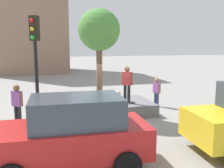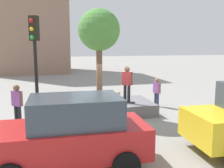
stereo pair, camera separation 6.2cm
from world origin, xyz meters
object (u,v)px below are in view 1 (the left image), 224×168
object	(u,v)px
planter_ledge	(112,108)
bystander_watching	(157,90)
traffic_light_corner	(36,56)
skateboarder	(127,81)
skateboard	(127,102)
sedan_parked	(71,133)
plaza_tree	(99,31)
passerby_with_bag	(118,107)
pedestrian_crossing	(17,102)

from	to	relation	value
planter_ledge	bystander_watching	world-z (taller)	bystander_watching
traffic_light_corner	planter_ledge	bearing A→B (deg)	-143.00
skateboarder	traffic_light_corner	distance (m)	4.79
skateboard	sedan_parked	world-z (taller)	sedan_parked
plaza_tree	traffic_light_corner	bearing A→B (deg)	40.09
skateboard	passerby_with_bag	xyz separation A→B (m)	(1.01, 1.94, 0.27)
plaza_tree	skateboarder	bearing A→B (deg)	173.78
planter_ledge	plaza_tree	distance (m)	3.78
planter_ledge	passerby_with_bag	size ratio (longest dim) A/B	2.48
bystander_watching	pedestrian_crossing	bearing A→B (deg)	12.09
sedan_parked	bystander_watching	bearing A→B (deg)	-131.33
planter_ledge	sedan_parked	world-z (taller)	sedan_parked
planter_ledge	pedestrian_crossing	xyz separation A→B (m)	(4.33, 0.73, 0.71)
skateboarder	bystander_watching	distance (m)	2.53
plaza_tree	sedan_parked	world-z (taller)	plaza_tree
bystander_watching	passerby_with_bag	world-z (taller)	bystander_watching
plaza_tree	skateboarder	distance (m)	2.70
planter_ledge	traffic_light_corner	world-z (taller)	traffic_light_corner
pedestrian_crossing	bystander_watching	bearing A→B (deg)	-167.91
planter_ledge	traffic_light_corner	xyz separation A→B (m)	(3.42, 2.58, 2.70)
plaza_tree	skateboard	distance (m)	3.61
plaza_tree	pedestrian_crossing	xyz separation A→B (m)	(3.65, 0.46, -3.00)
traffic_light_corner	bystander_watching	xyz separation A→B (m)	(-6.16, -3.36, -2.07)
skateboarder	bystander_watching	bearing A→B (deg)	-150.34
skateboard	plaza_tree	bearing A→B (deg)	-6.22
plaza_tree	passerby_with_bag	size ratio (longest dim) A/B	2.81
pedestrian_crossing	bystander_watching	size ratio (longest dim) A/B	1.09
traffic_light_corner	passerby_with_bag	bearing A→B (deg)	-175.74
traffic_light_corner	bystander_watching	world-z (taller)	traffic_light_corner
planter_ledge	skateboard	world-z (taller)	skateboard
skateboard	passerby_with_bag	distance (m)	2.20
skateboarder	sedan_parked	size ratio (longest dim) A/B	0.39
skateboarder	plaza_tree	bearing A→B (deg)	-6.22
skateboard	bystander_watching	bearing A→B (deg)	-150.34
planter_ledge	skateboard	xyz separation A→B (m)	(-0.64, 0.42, 0.35)
planter_ledge	bystander_watching	distance (m)	2.92
skateboard	pedestrian_crossing	size ratio (longest dim) A/B	0.45
skateboarder	passerby_with_bag	bearing A→B (deg)	62.46
bystander_watching	passerby_with_bag	xyz separation A→B (m)	(3.11, 3.13, -0.01)
skateboarder	traffic_light_corner	bearing A→B (deg)	28.05
planter_ledge	pedestrian_crossing	size ratio (longest dim) A/B	2.27
skateboarder	sedan_parked	distance (m)	5.69
planter_ledge	sedan_parked	xyz separation A→B (m)	(2.47, 5.14, 0.73)
plaza_tree	sedan_parked	bearing A→B (deg)	69.83
plaza_tree	bystander_watching	world-z (taller)	plaza_tree
pedestrian_crossing	bystander_watching	distance (m)	7.23
sedan_parked	traffic_light_corner	distance (m)	3.37
bystander_watching	skateboarder	bearing A→B (deg)	29.66
sedan_parked	pedestrian_crossing	world-z (taller)	sedan_parked
skateboard	passerby_with_bag	size ratio (longest dim) A/B	0.49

